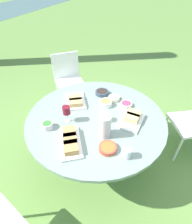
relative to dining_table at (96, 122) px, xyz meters
The scene contains 16 objects.
ground_plane 0.63m from the dining_table, ahead, with size 40.00×40.00×0.00m, color #668E42.
dining_table is the anchor object (origin of this frame).
chair_near_right 1.32m from the dining_table, 40.70° to the left, with size 0.61×0.61×0.89m.
water_pitcher 0.34m from the dining_table, 143.81° to the right, with size 0.12×0.12×0.23m.
wine_glass 0.37m from the dining_table, 123.23° to the left, with size 0.08×0.08×0.18m.
platter_bread_main 0.40m from the dining_table, 80.28° to the right, with size 0.33×0.25×0.08m.
platter_charcuterie 0.45m from the dining_table, 168.10° to the left, with size 0.42×0.36×0.07m.
platter_sandwich_side 0.36m from the dining_table, 64.09° to the left, with size 0.41×0.37×0.07m.
bowl_fries 0.25m from the dining_table, ahead, with size 0.14×0.14×0.06m.
bowl_salad 0.52m from the dining_table, 129.62° to the left, with size 0.11×0.11×0.06m.
bowl_olives 0.45m from the dining_table, ahead, with size 0.17×0.17×0.04m.
bowl_dip_red 0.41m from the dining_table, 41.78° to the right, with size 0.14×0.14×0.04m.
bowl_dip_cream 0.39m from the dining_table, 15.10° to the right, with size 0.13×0.13×0.04m.
bowl_roasted_veg 0.47m from the dining_table, 147.12° to the right, with size 0.16×0.16×0.04m.
cup_water_near 0.17m from the dining_table, 113.26° to the right, with size 0.08×0.08×0.11m.
cup_water_far 0.59m from the dining_table, 133.70° to the right, with size 0.07×0.07×0.10m.
Camera 1 is at (-1.32, -0.48, 1.94)m, focal length 28.00 mm.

